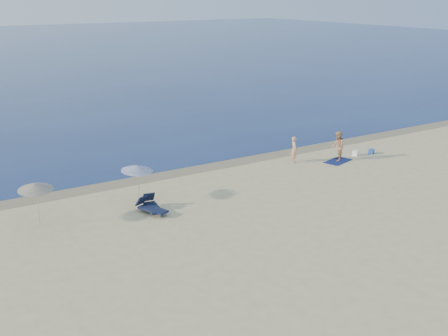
{
  "coord_description": "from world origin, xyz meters",
  "views": [
    {
      "loc": [
        -19.6,
        -9.08,
        10.34
      ],
      "look_at": [
        -3.89,
        16.0,
        1.0
      ],
      "focal_mm": 45.0,
      "sensor_mm": 36.0,
      "label": 1
    }
  ],
  "objects_px": {
    "person_right": "(338,146)",
    "blue_cooler": "(371,152)",
    "person_left": "(294,149)",
    "umbrella_near": "(137,168)"
  },
  "relations": [
    {
      "from": "person_right",
      "to": "blue_cooler",
      "type": "relative_size",
      "value": 4.56
    },
    {
      "from": "person_left",
      "to": "blue_cooler",
      "type": "height_order",
      "value": "person_left"
    },
    {
      "from": "person_left",
      "to": "person_right",
      "type": "height_order",
      "value": "person_right"
    },
    {
      "from": "person_left",
      "to": "umbrella_near",
      "type": "distance_m",
      "value": 11.32
    },
    {
      "from": "blue_cooler",
      "to": "umbrella_near",
      "type": "bearing_deg",
      "value": 155.99
    },
    {
      "from": "person_left",
      "to": "person_right",
      "type": "distance_m",
      "value": 2.84
    },
    {
      "from": "person_left",
      "to": "umbrella_near",
      "type": "height_order",
      "value": "umbrella_near"
    },
    {
      "from": "blue_cooler",
      "to": "umbrella_near",
      "type": "xyz_separation_m",
      "value": [
        -16.81,
        -0.06,
        1.67
      ]
    },
    {
      "from": "umbrella_near",
      "to": "blue_cooler",
      "type": "bearing_deg",
      "value": -23.78
    },
    {
      "from": "umbrella_near",
      "to": "person_left",
      "type": "bearing_deg",
      "value": -17.45
    }
  ]
}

